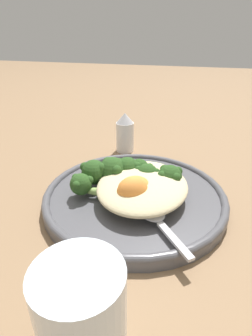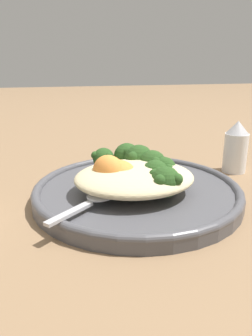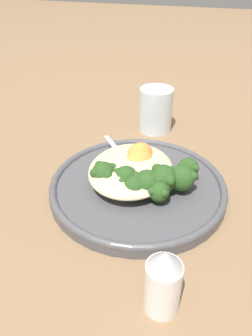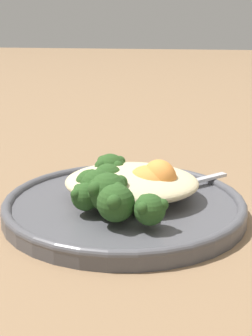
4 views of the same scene
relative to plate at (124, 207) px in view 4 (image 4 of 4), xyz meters
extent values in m
plane|color=#846647|center=(-0.01, -0.01, -0.01)|extent=(4.00, 4.00, 0.00)
cylinder|color=#4C4C51|center=(0.00, 0.00, 0.00)|extent=(0.28, 0.28, 0.02)
torus|color=#4C4C51|center=(0.00, 0.00, 0.00)|extent=(0.28, 0.28, 0.01)
ellipsoid|color=beige|center=(-0.01, -0.01, 0.03)|extent=(0.16, 0.13, 0.03)
ellipsoid|color=#8EB25B|center=(-0.01, -0.02, 0.02)|extent=(0.07, 0.07, 0.02)
sphere|color=#284C1E|center=(0.02, -0.05, 0.03)|extent=(0.04, 0.04, 0.04)
sphere|color=#284C1E|center=(0.03, -0.04, 0.04)|extent=(0.01, 0.01, 0.01)
sphere|color=#284C1E|center=(0.01, -0.04, 0.04)|extent=(0.01, 0.01, 0.01)
sphere|color=#284C1E|center=(0.01, -0.06, 0.04)|extent=(0.01, 0.01, 0.01)
sphere|color=#284C1E|center=(0.03, -0.06, 0.04)|extent=(0.01, 0.01, 0.01)
ellipsoid|color=#8EB25B|center=(-0.01, 0.00, 0.02)|extent=(0.07, 0.03, 0.02)
sphere|color=#284C1E|center=(0.02, -0.01, 0.03)|extent=(0.04, 0.04, 0.04)
sphere|color=#284C1E|center=(0.02, 0.00, 0.04)|extent=(0.01, 0.01, 0.01)
sphere|color=#284C1E|center=(0.02, -0.03, 0.04)|extent=(0.01, 0.01, 0.01)
ellipsoid|color=#8EB25B|center=(-0.01, 0.00, 0.02)|extent=(0.10, 0.02, 0.01)
sphere|color=#284C1E|center=(0.04, 0.00, 0.03)|extent=(0.03, 0.03, 0.03)
sphere|color=#284C1E|center=(0.04, 0.02, 0.03)|extent=(0.01, 0.01, 0.01)
sphere|color=#284C1E|center=(0.04, -0.01, 0.03)|extent=(0.01, 0.01, 0.01)
ellipsoid|color=#8EB25B|center=(0.00, 0.01, 0.02)|extent=(0.07, 0.04, 0.01)
sphere|color=#284C1E|center=(0.03, 0.02, 0.03)|extent=(0.04, 0.04, 0.04)
sphere|color=#284C1E|center=(0.03, 0.04, 0.04)|extent=(0.02, 0.02, 0.02)
sphere|color=#284C1E|center=(0.03, 0.01, 0.04)|extent=(0.02, 0.02, 0.02)
ellipsoid|color=#8EB25B|center=(0.00, 0.02, 0.02)|extent=(0.09, 0.06, 0.02)
sphere|color=#284C1E|center=(0.04, 0.04, 0.03)|extent=(0.03, 0.03, 0.03)
sphere|color=#284C1E|center=(0.05, 0.05, 0.03)|extent=(0.01, 0.01, 0.01)
sphere|color=#284C1E|center=(0.03, 0.05, 0.03)|extent=(0.01, 0.01, 0.01)
sphere|color=#284C1E|center=(0.03, 0.03, 0.03)|extent=(0.01, 0.01, 0.01)
sphere|color=#284C1E|center=(0.05, 0.03, 0.03)|extent=(0.01, 0.01, 0.01)
ellipsoid|color=#8EB25B|center=(-0.01, 0.01, 0.02)|extent=(0.07, 0.07, 0.02)
sphere|color=#284C1E|center=(0.01, 0.04, 0.03)|extent=(0.04, 0.04, 0.04)
sphere|color=#284C1E|center=(0.02, 0.05, 0.04)|extent=(0.02, 0.02, 0.02)
sphere|color=#284C1E|center=(0.00, 0.05, 0.04)|extent=(0.02, 0.02, 0.02)
sphere|color=#284C1E|center=(0.00, 0.03, 0.04)|extent=(0.02, 0.02, 0.02)
sphere|color=#284C1E|center=(0.02, 0.03, 0.04)|extent=(0.02, 0.02, 0.02)
ellipsoid|color=#8EB25B|center=(-0.02, 0.02, 0.02)|extent=(0.05, 0.10, 0.01)
sphere|color=#284C1E|center=(0.00, 0.07, 0.03)|extent=(0.04, 0.04, 0.04)
sphere|color=#284C1E|center=(0.00, 0.08, 0.04)|extent=(0.02, 0.02, 0.02)
sphere|color=#284C1E|center=(0.00, 0.05, 0.04)|extent=(0.02, 0.02, 0.02)
ellipsoid|color=#8EB25B|center=(-0.03, 0.03, 0.02)|extent=(0.02, 0.09, 0.01)
sphere|color=#284C1E|center=(-0.03, 0.07, 0.03)|extent=(0.03, 0.03, 0.03)
sphere|color=#284C1E|center=(-0.03, 0.09, 0.03)|extent=(0.01, 0.01, 0.01)
sphere|color=#284C1E|center=(-0.05, 0.07, 0.03)|extent=(0.01, 0.01, 0.01)
sphere|color=#284C1E|center=(-0.03, 0.06, 0.03)|extent=(0.01, 0.01, 0.01)
ellipsoid|color=orange|center=(-0.03, -0.01, 0.03)|extent=(0.07, 0.07, 0.04)
ellipsoid|color=orange|center=(-0.03, -0.02, 0.03)|extent=(0.06, 0.07, 0.03)
ellipsoid|color=orange|center=(-0.04, -0.01, 0.03)|extent=(0.06, 0.06, 0.04)
cube|color=#B7B7BC|center=(-0.10, -0.07, 0.01)|extent=(0.06, 0.05, 0.00)
ellipsoid|color=#B7B7BC|center=(-0.05, -0.04, 0.02)|extent=(0.06, 0.05, 0.01)
camera|label=1|loc=(-0.33, -0.09, 0.23)|focal=28.00mm
camera|label=2|loc=(-0.11, -0.40, 0.17)|focal=35.00mm
camera|label=3|loc=(0.41, 0.10, 0.32)|focal=35.00mm
camera|label=4|loc=(-0.06, 0.60, 0.24)|focal=60.00mm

